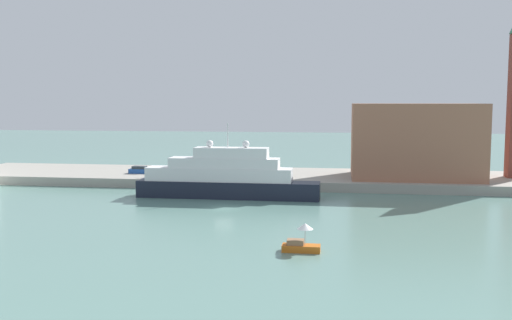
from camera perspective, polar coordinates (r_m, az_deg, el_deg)
name	(u,v)px	position (r m, az deg, el deg)	size (l,w,h in m)	color
ground	(224,208)	(78.30, -3.21, -4.85)	(400.00, 400.00, 0.00)	slate
quay_dock	(253,178)	(103.89, -0.26, -1.77)	(110.00, 20.89, 1.53)	gray
large_yacht	(225,178)	(86.55, -3.09, -1.79)	(27.72, 4.07, 11.39)	black
small_motorboat	(301,242)	(56.04, 4.52, -8.19)	(3.70, 1.56, 2.79)	#C66019
harbor_building	(415,141)	(101.08, 15.62, 1.85)	(21.38, 13.27, 12.69)	#9E664C
parked_car	(140,170)	(106.15, -11.48, -1.00)	(4.05, 1.70, 1.33)	#1E4C99
person_figure	(147,173)	(99.96, -10.80, -1.25)	(0.36, 0.36, 1.81)	#334C8C
mooring_bollard	(236,178)	(95.09, -1.99, -1.78)	(0.42, 0.42, 0.78)	black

